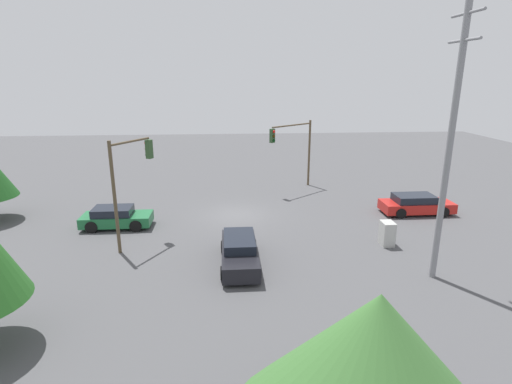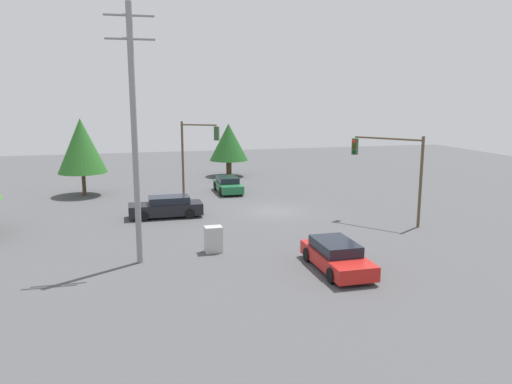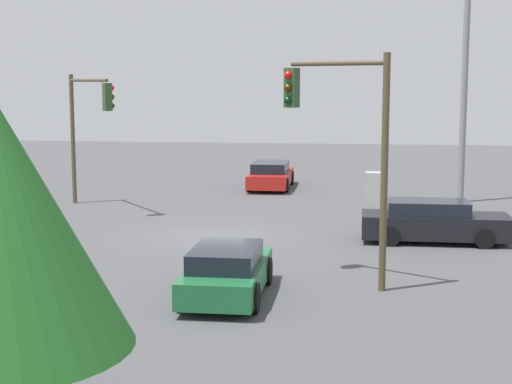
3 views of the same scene
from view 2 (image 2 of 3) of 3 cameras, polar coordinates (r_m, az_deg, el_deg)
name	(u,v)px [view 2 (image 2 of 3)]	position (r m, az deg, el deg)	size (l,w,h in m)	color
ground_plane	(274,211)	(34.88, 2.07, -2.17)	(80.00, 80.00, 0.00)	#4C4C4F
sedan_dark	(166,207)	(33.48, -10.21, -1.71)	(4.78, 1.86, 1.39)	black
sedan_green	(228,185)	(41.47, -3.22, 0.82)	(1.90, 4.19, 1.29)	#1E6638
sedan_red	(336,256)	(23.44, 9.18, -7.23)	(2.00, 4.76, 1.32)	red
traffic_signal_main	(391,162)	(32.13, 15.17, 3.34)	(3.06, 3.79, 5.55)	brown
traffic_signal_cross	(197,147)	(38.86, -6.80, 5.17)	(2.76, 1.75, 5.98)	brown
utility_pole_tall	(134,131)	(23.71, -13.75, 6.77)	(2.20, 0.28, 11.99)	gray
electrical_cabinet	(213,239)	(25.76, -4.89, -5.40)	(0.88, 0.66, 1.34)	#B2B2AD
tree_behind	(229,142)	(49.71, -3.15, 5.70)	(3.82, 3.82, 5.23)	#4C3823
tree_left	(81,146)	(42.07, -19.32, 5.02)	(3.85, 3.85, 6.19)	#4C3823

